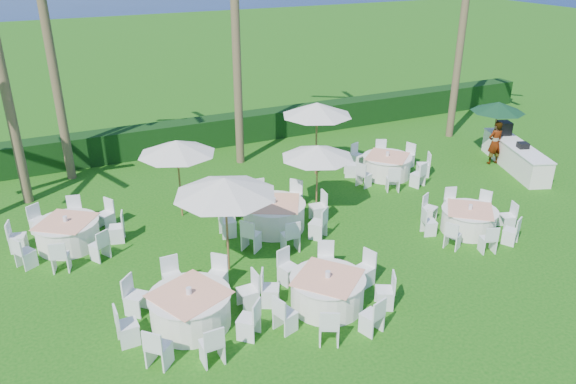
# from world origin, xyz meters

# --- Properties ---
(ground) EXTENTS (120.00, 120.00, 0.00)m
(ground) POSITION_xyz_m (0.00, 0.00, 0.00)
(ground) COLOR #13510D
(ground) RESTS_ON ground
(hedge) EXTENTS (34.00, 1.00, 1.20)m
(hedge) POSITION_xyz_m (0.00, 12.00, 0.60)
(hedge) COLOR black
(hedge) RESTS_ON ground
(banquet_table_a) EXTENTS (3.32, 3.32, 1.00)m
(banquet_table_a) POSITION_xyz_m (-4.17, 0.31, 0.44)
(banquet_table_a) COLOR white
(banquet_table_a) RESTS_ON ground
(banquet_table_b) EXTENTS (3.17, 3.17, 0.97)m
(banquet_table_b) POSITION_xyz_m (-0.98, -0.39, 0.42)
(banquet_table_b) COLOR white
(banquet_table_b) RESTS_ON ground
(banquet_table_c) EXTENTS (2.90, 2.90, 0.89)m
(banquet_table_c) POSITION_xyz_m (4.77, 1.11, 0.39)
(banquet_table_c) COLOR white
(banquet_table_c) RESTS_ON ground
(banquet_table_d) EXTENTS (3.16, 3.16, 0.96)m
(banquet_table_d) POSITION_xyz_m (-6.33, 5.39, 0.42)
(banquet_table_d) COLOR white
(banquet_table_d) RESTS_ON ground
(banquet_table_e) EXTENTS (3.41, 3.41, 1.02)m
(banquet_table_e) POSITION_xyz_m (-0.49, 3.84, 0.45)
(banquet_table_e) COLOR white
(banquet_table_e) RESTS_ON ground
(banquet_table_f) EXTENTS (3.13, 3.13, 0.96)m
(banquet_table_f) POSITION_xyz_m (5.04, 5.85, 0.42)
(banquet_table_f) COLOR white
(banquet_table_f) RESTS_ON ground
(umbrella_a) EXTENTS (2.70, 2.70, 2.68)m
(umbrella_a) POSITION_xyz_m (-2.57, 2.19, 2.45)
(umbrella_a) COLOR brown
(umbrella_a) RESTS_ON ground
(umbrella_b) EXTENTS (2.34, 2.34, 2.30)m
(umbrella_b) POSITION_xyz_m (1.21, 4.27, 2.10)
(umbrella_b) COLOR brown
(umbrella_b) RESTS_ON ground
(umbrella_c) EXTENTS (2.42, 2.42, 2.56)m
(umbrella_c) POSITION_xyz_m (-2.82, 5.90, 2.34)
(umbrella_c) COLOR brown
(umbrella_c) RESTS_ON ground
(umbrella_d) EXTENTS (2.61, 2.61, 2.78)m
(umbrella_d) POSITION_xyz_m (2.74, 7.18, 2.53)
(umbrella_d) COLOR brown
(umbrella_d) RESTS_ON ground
(umbrella_green) EXTENTS (2.12, 2.12, 2.31)m
(umbrella_green) POSITION_xyz_m (10.10, 5.71, 2.11)
(umbrella_green) COLOR brown
(umbrella_green) RESTS_ON ground
(buffet_table) EXTENTS (2.26, 4.26, 1.50)m
(buffet_table) POSITION_xyz_m (10.02, 4.43, 0.52)
(buffet_table) COLOR white
(buffet_table) RESTS_ON ground
(staff_person) EXTENTS (0.67, 0.47, 1.73)m
(staff_person) POSITION_xyz_m (9.60, 5.11, 0.87)
(staff_person) COLOR gray
(staff_person) RESTS_ON ground
(palm_b) EXTENTS (4.27, 4.36, 9.25)m
(palm_b) POSITION_xyz_m (-5.70, 10.76, 5.09)
(palm_b) COLOR brown
(palm_b) RESTS_ON ground
(palm_e) EXTENTS (4.22, 4.38, 9.68)m
(palm_e) POSITION_xyz_m (10.35, 8.57, 5.31)
(palm_e) COLOR brown
(palm_e) RESTS_ON ground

